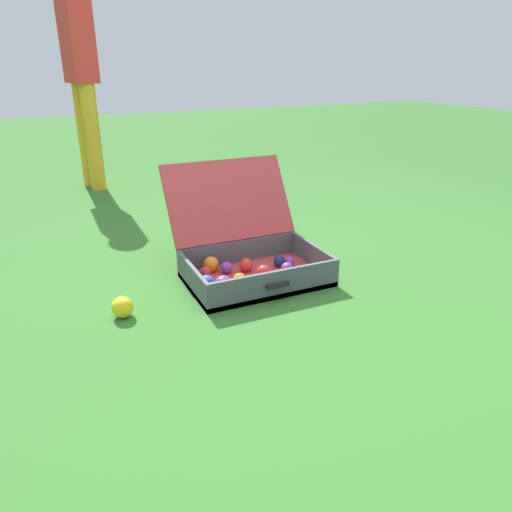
% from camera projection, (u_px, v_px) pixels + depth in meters
% --- Properties ---
extents(ground_plane, '(16.00, 16.00, 0.00)m').
position_uv_depth(ground_plane, '(274.00, 282.00, 2.37)').
color(ground_plane, '#336B28').
extents(open_suitcase, '(0.66, 0.71, 0.51)m').
position_uv_depth(open_suitcase, '(247.00, 254.00, 2.41)').
color(open_suitcase, '#B23838').
rests_on(open_suitcase, ground).
extents(stray_ball_on_grass, '(0.09, 0.09, 0.09)m').
position_uv_depth(stray_ball_on_grass, '(122.00, 307.00, 2.04)').
color(stray_ball_on_grass, yellow).
rests_on(stray_ball_on_grass, ground).
extents(bystander_person, '(0.24, 0.35, 1.61)m').
position_uv_depth(bystander_person, '(81.00, 69.00, 3.76)').
color(bystander_person, gold).
rests_on(bystander_person, ground).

